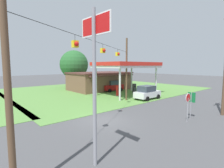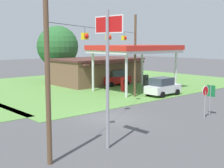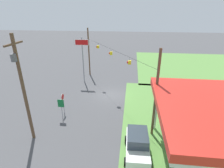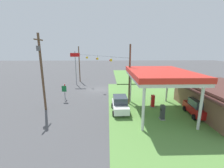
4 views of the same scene
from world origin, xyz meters
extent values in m
plane|color=#4C4C4F|center=(0.00, 0.00, 0.00)|extent=(160.00, 160.00, 0.00)
cube|color=#5B8E42|center=(-16.00, 16.00, 0.02)|extent=(24.00, 24.00, 0.04)
cube|color=silver|center=(11.29, 8.09, 4.64)|extent=(9.57, 6.75, 0.35)
cube|color=red|center=(11.29, 8.09, 5.09)|extent=(9.77, 6.95, 0.55)
cylinder|color=silver|center=(7.11, 5.32, 2.23)|extent=(0.28, 0.28, 4.46)
cylinder|color=silver|center=(7.11, 10.87, 2.23)|extent=(0.28, 0.28, 4.46)
cube|color=gray|center=(9.40, 8.09, 0.06)|extent=(0.71, 0.56, 0.12)
cube|color=red|center=(9.40, 8.09, 0.92)|extent=(0.55, 0.40, 1.60)
cube|color=black|center=(9.40, 7.88, 1.24)|extent=(0.39, 0.03, 0.24)
cube|color=white|center=(10.84, 3.49, 0.75)|extent=(4.20, 1.95, 0.82)
cube|color=#333D47|center=(10.59, 3.49, 1.57)|extent=(2.33, 1.76, 0.82)
cylinder|color=black|center=(12.10, 4.47, 0.34)|extent=(0.68, 0.24, 0.68)
cylinder|color=black|center=(12.15, 2.58, 0.34)|extent=(0.68, 0.24, 0.68)
cylinder|color=black|center=(9.53, 4.41, 0.34)|extent=(0.68, 0.24, 0.68)
cylinder|color=black|center=(9.57, 2.52, 0.34)|extent=(0.68, 0.24, 0.68)
cylinder|color=#99999E|center=(5.29, -5.00, 1.05)|extent=(0.08, 0.08, 2.10)
cylinder|color=white|center=(5.29, -5.00, 2.10)|extent=(0.80, 0.03, 0.80)
cylinder|color=red|center=(5.29, -5.00, 2.10)|extent=(0.70, 0.03, 0.70)
cylinder|color=gray|center=(-4.56, -5.17, 3.70)|extent=(0.18, 0.18, 7.40)
cube|color=white|center=(-4.46, -5.17, 6.65)|extent=(0.06, 2.16, 0.91)
cube|color=red|center=(-4.46, -5.17, 6.65)|extent=(0.07, 2.04, 0.79)
cylinder|color=gray|center=(6.47, -4.74, 1.20)|extent=(0.07, 0.07, 2.40)
cube|color=#146B33|center=(6.52, -4.74, 1.95)|extent=(0.04, 0.70, 0.90)
cylinder|color=brown|center=(9.87, -6.33, 4.87)|extent=(0.28, 0.28, 9.73)
cube|color=brown|center=(9.87, -6.33, 8.93)|extent=(2.20, 0.14, 0.14)
cylinder|color=#59595B|center=(10.22, -6.33, 7.93)|extent=(0.44, 0.44, 0.60)
cylinder|color=brown|center=(-8.04, -5.00, 4.25)|extent=(0.24, 0.24, 8.51)
cylinder|color=brown|center=(8.04, 5.00, 4.25)|extent=(0.24, 0.24, 8.51)
cylinder|color=black|center=(0.00, 0.00, 6.64)|extent=(16.10, 10.02, 0.02)
cylinder|color=black|center=(-4.02, -2.50, 6.46)|extent=(0.02, 0.02, 0.35)
cube|color=yellow|center=(-4.02, -2.50, 6.09)|extent=(0.32, 0.32, 0.40)
sphere|color=red|center=(-4.02, -2.67, 6.09)|extent=(0.28, 0.28, 0.28)
cylinder|color=black|center=(0.00, 0.00, 6.46)|extent=(0.02, 0.02, 0.35)
cube|color=yellow|center=(0.00, 0.00, 6.09)|extent=(0.32, 0.32, 0.40)
sphere|color=red|center=(0.00, -0.17, 6.09)|extent=(0.28, 0.28, 0.28)
cylinder|color=black|center=(4.02, 2.50, 6.46)|extent=(0.02, 0.02, 0.35)
cube|color=yellow|center=(4.02, 2.50, 6.09)|extent=(0.32, 0.32, 0.40)
sphere|color=red|center=(4.02, 2.33, 6.09)|extent=(0.28, 0.28, 0.28)
camera|label=1|loc=(-9.24, -11.78, 4.84)|focal=28.00mm
camera|label=2|loc=(-15.27, -17.52, 5.76)|focal=50.00mm
camera|label=3|loc=(22.39, 2.70, 11.33)|focal=28.00mm
camera|label=4|loc=(28.73, 1.96, 7.80)|focal=24.00mm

